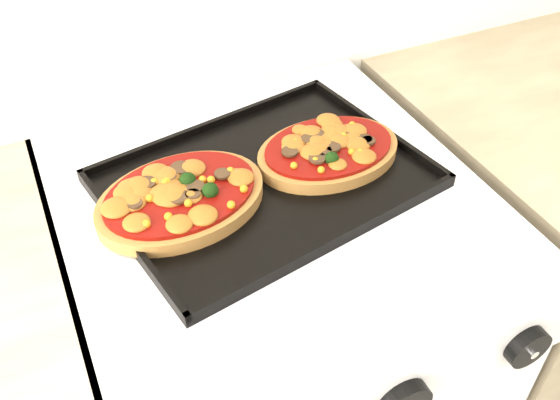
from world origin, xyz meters
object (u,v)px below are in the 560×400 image
stove (273,374)px  baking_tray (265,178)px  pizza_left (181,196)px  pizza_right (328,150)px

stove → baking_tray: bearing=86.0°
baking_tray → pizza_left: size_ratio=1.83×
stove → pizza_left: pizza_left is taller
stove → pizza_right: pizza_right is taller
pizza_left → pizza_right: bearing=2.4°
stove → pizza_left: size_ratio=3.83×
pizza_left → stove: bearing=-8.7°
baking_tray → pizza_right: size_ratio=1.99×
baking_tray → pizza_right: pizza_right is taller
pizza_right → baking_tray: bearing=-177.0°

